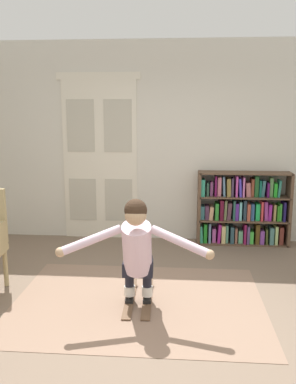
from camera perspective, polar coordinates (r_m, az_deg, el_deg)
name	(u,v)px	position (r m, az deg, el deg)	size (l,w,h in m)	color
ground_plane	(147,321)	(4.06, -0.20, -17.27)	(7.20, 7.20, 0.00)	#766251
back_wall	(161,142)	(6.17, 1.83, 6.78)	(6.00, 0.10, 2.90)	silver
double_door	(100,157)	(6.25, -6.57, 4.74)	(1.22, 0.05, 2.45)	silver
rug	(138,302)	(4.41, -1.32, -14.77)	(2.53, 1.92, 0.01)	#8E715D
bookshelf	(242,211)	(6.18, 12.68, -2.55)	(1.31, 0.30, 1.05)	brown
skis_pair	(139,299)	(4.42, -1.29, -14.37)	(0.30, 0.83, 0.07)	brown
person_skier	(137,247)	(4.00, -1.53, -7.46)	(1.41, 0.63, 1.07)	white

